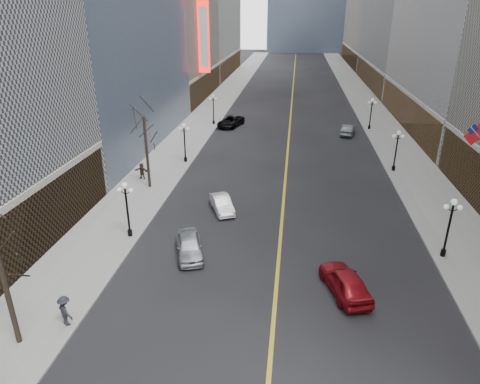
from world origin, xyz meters
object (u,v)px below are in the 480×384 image
(streetlamp_west_2, at_px, (184,139))
(car_sb_far, at_px, (348,130))
(streetlamp_east_3, at_px, (371,110))
(car_nb_mid, at_px, (222,204))
(car_sb_mid, at_px, (345,282))
(streetlamp_east_1, at_px, (450,222))
(streetlamp_east_2, at_px, (397,146))
(streetlamp_west_1, at_px, (127,204))
(streetlamp_west_3, at_px, (213,106))
(car_nb_near, at_px, (189,246))
(car_nb_far, at_px, (231,121))

(streetlamp_west_2, bearing_deg, car_sb_far, 36.25)
(streetlamp_east_3, height_order, car_nb_mid, streetlamp_east_3)
(car_nb_mid, height_order, car_sb_mid, car_sb_mid)
(streetlamp_east_1, bearing_deg, streetlamp_east_2, 90.00)
(streetlamp_west_1, relative_size, car_sb_mid, 0.91)
(streetlamp_east_3, height_order, streetlamp_west_3, same)
(streetlamp_east_1, xyz_separation_m, car_nb_near, (-18.31, -2.01, -2.13))
(car_nb_far, bearing_deg, streetlamp_west_2, -83.34)
(car_sb_far, bearing_deg, car_nb_far, 5.36)
(streetlamp_west_2, relative_size, car_nb_near, 0.99)
(streetlamp_east_1, bearing_deg, streetlamp_west_3, 123.25)
(streetlamp_west_1, bearing_deg, car_nb_mid, 41.52)
(car_nb_far, height_order, car_sb_far, car_nb_far)
(streetlamp_west_3, relative_size, car_sb_far, 0.99)
(streetlamp_east_2, xyz_separation_m, car_sb_far, (-3.48, 14.75, -2.15))
(car_nb_far, bearing_deg, car_nb_mid, -67.17)
(car_nb_near, bearing_deg, streetlamp_east_2, 29.32)
(streetlamp_east_1, relative_size, streetlamp_west_3, 1.00)
(streetlamp_west_2, bearing_deg, car_sb_mid, -55.21)
(streetlamp_west_2, bearing_deg, car_nb_mid, -62.55)
(streetlamp_east_1, distance_m, car_nb_mid, 18.24)
(streetlamp_east_2, height_order, car_nb_mid, streetlamp_east_2)
(streetlamp_east_2, height_order, car_nb_far, streetlamp_east_2)
(car_nb_far, height_order, car_sb_mid, car_sb_mid)
(streetlamp_west_1, relative_size, car_nb_far, 0.80)
(car_sb_far, bearing_deg, car_nb_near, 80.44)
(streetlamp_east_2, relative_size, streetlamp_west_2, 1.00)
(car_nb_mid, bearing_deg, car_sb_mid, -71.39)
(streetlamp_east_1, height_order, car_sb_mid, streetlamp_east_1)
(car_nb_near, relative_size, car_nb_mid, 1.10)
(streetlamp_east_2, bearing_deg, streetlamp_east_1, -90.00)
(streetlamp_east_3, xyz_separation_m, streetlamp_west_3, (-23.60, 0.00, 0.00))
(streetlamp_west_1, height_order, streetlamp_west_3, same)
(car_nb_near, bearing_deg, streetlamp_west_3, 79.71)
(car_nb_mid, relative_size, car_sb_far, 0.90)
(streetlamp_east_1, bearing_deg, car_nb_far, 120.55)
(streetlamp_west_2, distance_m, car_nb_far, 17.60)
(car_nb_near, xyz_separation_m, car_sb_mid, (10.82, -3.18, 0.07))
(streetlamp_east_2, relative_size, car_nb_mid, 1.10)
(streetlamp_east_3, xyz_separation_m, streetlamp_west_1, (-23.60, -36.00, 0.00))
(car_sb_mid, bearing_deg, streetlamp_east_3, -118.61)
(car_nb_near, height_order, car_sb_mid, car_sb_mid)
(car_nb_far, bearing_deg, streetlamp_west_3, -179.24)
(car_sb_far, bearing_deg, streetlamp_west_3, 4.38)
(streetlamp_east_2, height_order, streetlamp_west_1, same)
(streetlamp_east_2, distance_m, car_sb_far, 15.31)
(streetlamp_west_1, distance_m, car_nb_far, 35.42)
(car_nb_far, bearing_deg, car_sb_far, 7.69)
(streetlamp_west_3, xyz_separation_m, car_nb_mid, (6.41, -30.33, -2.22))
(car_sb_mid, bearing_deg, car_sb_far, -114.34)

